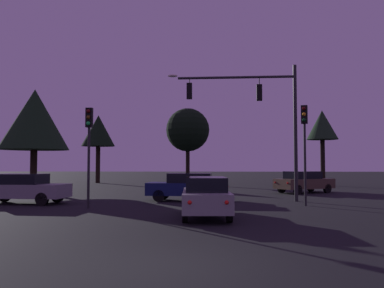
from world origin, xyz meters
TOP-DOWN VIEW (x-y plane):
  - ground_plane at (0.00, 24.50)m, footprint 168.00×168.00m
  - traffic_signal_mast_arm at (3.56, 14.42)m, footprint 7.14×0.55m
  - traffic_light_corner_left at (-4.73, 10.49)m, footprint 0.30×0.35m
  - traffic_light_corner_right at (5.47, 12.01)m, footprint 0.36×0.39m
  - car_nearside_lane at (0.65, 7.59)m, footprint 1.89×4.60m
  - car_crossing_left at (-0.35, 14.47)m, footprint 4.54×2.06m
  - car_crossing_right at (-8.75, 12.50)m, footprint 4.73×2.25m
  - car_far_lane at (7.53, 20.89)m, footprint 4.53×3.70m
  - tree_behind_sign at (-11.22, 35.84)m, footprint 3.63×3.63m
  - tree_left_far at (-1.25, 33.10)m, footprint 4.42×4.42m
  - tree_center_horizon at (-11.95, 21.16)m, footprint 4.99×4.99m
  - tree_right_cluster at (11.70, 30.85)m, footprint 2.93×2.93m

SIDE VIEW (x-z plane):
  - ground_plane at x=0.00m, z-range 0.00..0.00m
  - car_far_lane at x=7.53m, z-range 0.03..1.55m
  - car_nearside_lane at x=0.65m, z-range 0.04..1.56m
  - car_crossing_left at x=-0.35m, z-range 0.04..1.56m
  - car_crossing_right at x=-8.75m, z-range 0.04..1.56m
  - traffic_light_corner_left at x=-4.73m, z-range 0.95..5.56m
  - traffic_light_corner_right at x=5.47m, z-range 0.99..5.89m
  - traffic_signal_mast_arm at x=3.56m, z-range 1.39..8.87m
  - tree_center_horizon at x=-11.95m, z-range 1.51..9.05m
  - tree_left_far at x=-1.25m, z-range 1.64..9.39m
  - tree_behind_sign at x=-11.22m, z-range 1.93..9.36m
  - tree_right_cluster at x=11.70m, z-range 2.08..9.25m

